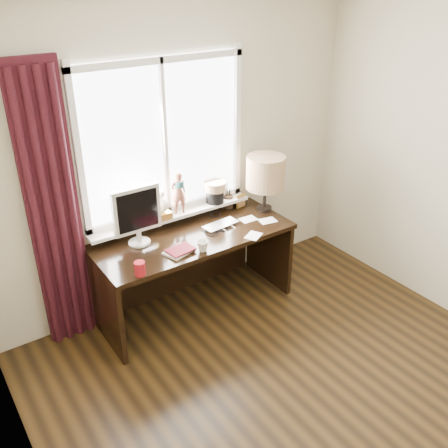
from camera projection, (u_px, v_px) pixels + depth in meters
floor at (334, 422)px, 3.39m from camera, size 3.50×4.00×0.00m
ceiling at (394, 6)px, 2.19m from camera, size 3.50×4.00×0.00m
wall_back at (179, 158)px, 4.26m from camera, size 3.50×0.00×2.60m
wall_left at (43, 393)px, 1.91m from camera, size 0.00×4.00×2.60m
laptop at (221, 225)px, 4.32m from camera, size 0.34×0.24×0.03m
mug at (203, 246)px, 3.93m from camera, size 0.12×0.11×0.09m
red_cup at (140, 268)px, 3.62m from camera, size 0.08×0.08×0.11m
window at (167, 163)px, 4.14m from camera, size 1.52×0.21×1.40m
curtain at (54, 215)px, 3.70m from camera, size 0.38×0.09×2.25m
desk at (189, 255)px, 4.37m from camera, size 1.70×0.70×0.75m
monitor at (137, 212)px, 3.94m from camera, size 0.40×0.18×0.49m
notebook_stack at (179, 251)px, 3.92m from camera, size 0.26×0.22×0.03m
brush_holder at (228, 201)px, 4.64m from camera, size 0.09×0.09×0.25m
icon_frame at (241, 201)px, 4.64m from camera, size 0.10×0.03×0.13m
table_lamp at (266, 173)px, 4.45m from camera, size 0.35×0.35×0.52m
loose_papers at (256, 225)px, 4.34m from camera, size 0.45×0.41×0.00m
desk_cables at (216, 227)px, 4.31m from camera, size 0.36×0.42×0.01m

